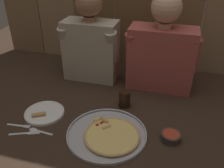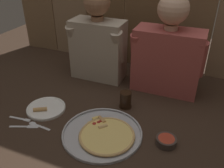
# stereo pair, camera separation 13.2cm
# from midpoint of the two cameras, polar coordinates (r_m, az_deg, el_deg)

# --- Properties ---
(ground_plane) EXTENTS (3.20, 3.20, 0.00)m
(ground_plane) POSITION_cam_midpoint_polar(r_m,az_deg,el_deg) (1.35, 0.73, -8.62)
(ground_plane) COLOR #332319
(pizza_tray) EXTENTS (0.41, 0.41, 0.03)m
(pizza_tray) POSITION_cam_midpoint_polar(r_m,az_deg,el_deg) (1.25, 1.17, -11.61)
(pizza_tray) COLOR #B2B2B7
(pizza_tray) RESTS_ON ground
(dinner_plate) EXTENTS (0.22, 0.22, 0.03)m
(dinner_plate) POSITION_cam_midpoint_polar(r_m,az_deg,el_deg) (1.46, -12.75, -5.63)
(dinner_plate) COLOR white
(dinner_plate) RESTS_ON ground
(drinking_glass) EXTENTS (0.08, 0.08, 0.10)m
(drinking_glass) POSITION_cam_midpoint_polar(r_m,az_deg,el_deg) (1.43, 5.85, -3.76)
(drinking_glass) COLOR black
(drinking_glass) RESTS_ON ground
(dipping_bowl) EXTENTS (0.10, 0.10, 0.04)m
(dipping_bowl) POSITION_cam_midpoint_polar(r_m,az_deg,el_deg) (1.24, 15.65, -12.79)
(dipping_bowl) COLOR #3D332D
(dipping_bowl) RESTS_ON ground
(table_fork) EXTENTS (0.13, 0.03, 0.01)m
(table_fork) POSITION_cam_midpoint_polar(r_m,az_deg,el_deg) (1.42, -18.13, -7.84)
(table_fork) COLOR silver
(table_fork) RESTS_ON ground
(table_knife) EXTENTS (0.15, 0.07, 0.01)m
(table_knife) POSITION_cam_midpoint_polar(r_m,az_deg,el_deg) (1.36, -17.29, -9.58)
(table_knife) COLOR silver
(table_knife) RESTS_ON ground
(table_spoon) EXTENTS (0.14, 0.03, 0.01)m
(table_spoon) POSITION_cam_midpoint_polar(r_m,az_deg,el_deg) (1.36, -14.80, -9.24)
(table_spoon) COLOR silver
(table_spoon) RESTS_ON ground
(diner_left) EXTENTS (0.40, 0.20, 0.61)m
(diner_left) POSITION_cam_midpoint_polar(r_m,az_deg,el_deg) (1.66, -1.03, 10.50)
(diner_left) COLOR #B2A38E
(diner_left) RESTS_ON ground
(diner_right) EXTENTS (0.45, 0.20, 0.62)m
(diner_right) POSITION_cam_midpoint_polar(r_m,az_deg,el_deg) (1.55, 15.49, 7.81)
(diner_right) COLOR #AD4C47
(diner_right) RESTS_ON ground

